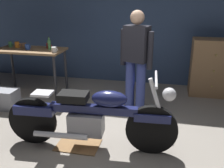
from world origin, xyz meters
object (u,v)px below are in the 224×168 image
object	(u,v)px
motorcycle	(91,116)
mug_red_diner	(49,46)
mug_green_speckled	(10,44)
mug_blue_enamel	(28,47)
person_standing	(136,59)
mug_orange_travel	(17,45)
wooden_dresser	(212,68)
storage_bin	(5,99)
mug_white_ceramic	(54,50)
bottle	(49,44)
mug_brown_stoneware	(24,46)

from	to	relation	value
motorcycle	mug_red_diner	distance (m)	2.26
mug_green_speckled	mug_blue_enamel	bearing A→B (deg)	-16.98
motorcycle	person_standing	world-z (taller)	person_standing
motorcycle	mug_blue_enamel	bearing A→B (deg)	133.87
motorcycle	mug_green_speckled	size ratio (longest dim) A/B	20.51
mug_orange_travel	wooden_dresser	bearing A→B (deg)	9.14
storage_bin	mug_white_ceramic	xyz separation A→B (m)	(0.72, 0.58, 0.78)
storage_bin	mug_red_diner	distance (m)	1.27
mug_white_ceramic	mug_blue_enamel	bearing A→B (deg)	168.52
storage_bin	mug_orange_travel	xyz separation A→B (m)	(-0.16, 0.82, 0.79)
motorcycle	mug_orange_travel	bearing A→B (deg)	136.21
bottle	mug_red_diner	bearing A→B (deg)	123.64
person_standing	mug_red_diner	size ratio (longest dim) A/B	15.51
mug_red_diner	mug_brown_stoneware	size ratio (longest dim) A/B	0.87
motorcycle	mug_red_diner	bearing A→B (deg)	124.38
person_standing	mug_brown_stoneware	size ratio (longest dim) A/B	13.54
mug_blue_enamel	mug_red_diner	size ratio (longest dim) A/B	1.13
mug_red_diner	mug_white_ceramic	world-z (taller)	mug_red_diner
mug_green_speckled	storage_bin	bearing A→B (deg)	-69.59
mug_white_ceramic	mug_green_speckled	size ratio (longest dim) A/B	1.13
mug_orange_travel	mug_red_diner	xyz separation A→B (m)	(0.63, 0.06, -0.01)
mug_red_diner	motorcycle	bearing A→B (deg)	-52.14
mug_blue_enamel	bottle	xyz separation A→B (m)	(0.40, 0.09, 0.05)
mug_white_ceramic	bottle	world-z (taller)	bottle
bottle	wooden_dresser	bearing A→B (deg)	11.88
mug_orange_travel	mug_white_ceramic	distance (m)	0.91
mug_brown_stoneware	bottle	bearing A→B (deg)	-2.38
mug_brown_stoneware	mug_blue_enamel	bearing A→B (deg)	-38.25
person_standing	bottle	distance (m)	1.76
wooden_dresser	mug_blue_enamel	bearing A→B (deg)	-168.09
mug_orange_travel	bottle	bearing A→B (deg)	-3.16
mug_orange_travel	mug_red_diner	distance (m)	0.63
storage_bin	bottle	size ratio (longest dim) A/B	1.83
mug_blue_enamel	motorcycle	bearing A→B (deg)	-42.65
storage_bin	wooden_dresser	bearing A→B (deg)	21.74
mug_green_speckled	wooden_dresser	bearing A→B (deg)	8.63
mug_orange_travel	mug_white_ceramic	xyz separation A→B (m)	(0.88, -0.24, -0.01)
wooden_dresser	mug_white_ceramic	distance (m)	3.00
mug_white_ceramic	mug_brown_stoneware	world-z (taller)	mug_brown_stoneware
mug_white_ceramic	bottle	xyz separation A→B (m)	(-0.18, 0.21, 0.05)
person_standing	storage_bin	bearing A→B (deg)	30.43
mug_orange_travel	person_standing	bearing A→B (deg)	-11.90
person_standing	mug_blue_enamel	world-z (taller)	person_standing
motorcycle	storage_bin	size ratio (longest dim) A/B	4.98
mug_orange_travel	mug_blue_enamel	xyz separation A→B (m)	(0.29, -0.12, -0.01)
mug_white_ceramic	wooden_dresser	bearing A→B (deg)	16.50
wooden_dresser	storage_bin	size ratio (longest dim) A/B	2.50
storage_bin	mug_red_diner	world-z (taller)	mug_red_diner
storage_bin	bottle	distance (m)	1.26
motorcycle	mug_green_speckled	bearing A→B (deg)	138.12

